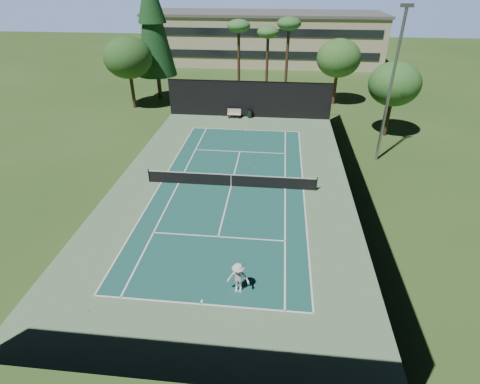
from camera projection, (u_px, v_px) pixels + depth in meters
The scene contains 22 objects.
ground at pixel (231, 186), 28.60m from camera, with size 160.00×160.00×0.00m, color #2E4E1D.
apron_slab at pixel (231, 186), 28.60m from camera, with size 18.00×32.00×0.01m, color #5C8059.
court_surface at pixel (231, 186), 28.59m from camera, with size 10.97×23.77×0.01m, color #1A534B.
court_lines at pixel (231, 186), 28.59m from camera, with size 11.07×23.87×0.01m.
tennis_net at pixel (231, 180), 28.32m from camera, with size 12.90×0.10×1.10m.
fence at pixel (231, 162), 27.64m from camera, with size 18.04×32.05×4.03m.
player at pixel (238, 278), 18.74m from camera, with size 1.16×0.67×1.80m, color silver.
tennis_ball_a at pixel (87, 312), 17.98m from camera, with size 0.07×0.07×0.07m, color #C7DD32.
tennis_ball_b at pixel (228, 175), 30.08m from camera, with size 0.06×0.06×0.06m, color yellow.
tennis_ball_c at pixel (255, 168), 31.17m from camera, with size 0.07×0.07×0.07m, color #C7E834.
tennis_ball_d at pixel (202, 164), 31.90m from camera, with size 0.07×0.07×0.07m, color #D8EF36.
park_bench at pixel (234, 113), 41.73m from camera, with size 1.50×0.45×1.02m.
trash_bin at pixel (250, 114), 41.81m from camera, with size 0.56×0.56×0.95m.
pine_tree at pixel (152, 18), 43.69m from camera, with size 4.80×4.80×15.00m.
palm_a at pixel (239, 29), 45.20m from camera, with size 2.80×2.80×9.32m.
palm_b at pixel (268, 35), 47.02m from camera, with size 2.80×2.80×8.42m.
palm_c at pixel (289, 27), 43.59m from camera, with size 2.80×2.80×9.77m.
decid_tree_a at pixel (339, 58), 43.80m from camera, with size 5.12×5.12×7.62m.
decid_tree_b at pixel (394, 84), 35.04m from camera, with size 4.80×4.80×7.14m.
decid_tree_c at pixel (128, 58), 42.37m from camera, with size 5.44×5.44×8.09m.
campus_building at pixel (263, 38), 65.88m from camera, with size 40.50×12.50×8.30m.
light_pole at pixel (391, 85), 29.38m from camera, with size 0.90×0.25×12.22m.
Camera 1 is at (3.28, -24.67, 14.12)m, focal length 28.00 mm.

